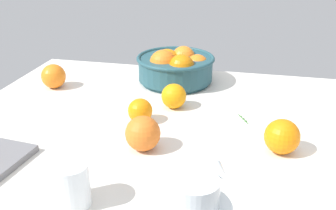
{
  "coord_description": "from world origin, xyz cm",
  "views": [
    {
      "loc": [
        18.08,
        -84.11,
        45.93
      ],
      "look_at": [
        -0.16,
        -2.87,
        8.76
      ],
      "focal_mm": 42.01,
      "sensor_mm": 36.0,
      "label": 1
    }
  ],
  "objects_px": {
    "loose_orange_0": "(143,133)",
    "loose_orange_4": "(140,111)",
    "loose_orange_3": "(174,96)",
    "loose_orange_1": "(282,137)",
    "loose_orange_2": "(54,76)",
    "fruit_bowl": "(176,67)",
    "second_glass": "(71,187)"
  },
  "relations": [
    {
      "from": "loose_orange_3",
      "to": "loose_orange_4",
      "type": "height_order",
      "value": "loose_orange_3"
    },
    {
      "from": "loose_orange_0",
      "to": "loose_orange_1",
      "type": "bearing_deg",
      "value": 10.15
    },
    {
      "from": "loose_orange_0",
      "to": "loose_orange_3",
      "type": "distance_m",
      "value": 0.24
    },
    {
      "from": "second_glass",
      "to": "loose_orange_3",
      "type": "relative_size",
      "value": 1.19
    },
    {
      "from": "second_glass",
      "to": "loose_orange_3",
      "type": "distance_m",
      "value": 0.47
    },
    {
      "from": "second_glass",
      "to": "loose_orange_4",
      "type": "distance_m",
      "value": 0.35
    },
    {
      "from": "loose_orange_0",
      "to": "second_glass",
      "type": "bearing_deg",
      "value": -108.18
    },
    {
      "from": "loose_orange_1",
      "to": "loose_orange_2",
      "type": "distance_m",
      "value": 0.73
    },
    {
      "from": "loose_orange_0",
      "to": "loose_orange_2",
      "type": "relative_size",
      "value": 1.05
    },
    {
      "from": "fruit_bowl",
      "to": "loose_orange_4",
      "type": "relative_size",
      "value": 3.94
    },
    {
      "from": "loose_orange_3",
      "to": "loose_orange_4",
      "type": "bearing_deg",
      "value": -121.85
    },
    {
      "from": "loose_orange_2",
      "to": "loose_orange_3",
      "type": "height_order",
      "value": "loose_orange_2"
    },
    {
      "from": "loose_orange_0",
      "to": "loose_orange_4",
      "type": "bearing_deg",
      "value": 108.91
    },
    {
      "from": "second_glass",
      "to": "fruit_bowl",
      "type": "bearing_deg",
      "value": 85.03
    },
    {
      "from": "loose_orange_3",
      "to": "loose_orange_0",
      "type": "bearing_deg",
      "value": -94.98
    },
    {
      "from": "second_glass",
      "to": "loose_orange_4",
      "type": "xyz_separation_m",
      "value": [
        0.03,
        0.35,
        -0.01
      ]
    },
    {
      "from": "fruit_bowl",
      "to": "loose_orange_0",
      "type": "relative_size",
      "value": 3.13
    },
    {
      "from": "loose_orange_1",
      "to": "loose_orange_3",
      "type": "relative_size",
      "value": 1.13
    },
    {
      "from": "fruit_bowl",
      "to": "loose_orange_2",
      "type": "distance_m",
      "value": 0.39
    },
    {
      "from": "loose_orange_1",
      "to": "loose_orange_4",
      "type": "relative_size",
      "value": 1.24
    },
    {
      "from": "second_glass",
      "to": "loose_orange_4",
      "type": "bearing_deg",
      "value": 85.78
    },
    {
      "from": "loose_orange_3",
      "to": "loose_orange_2",
      "type": "bearing_deg",
      "value": 170.33
    },
    {
      "from": "fruit_bowl",
      "to": "loose_orange_2",
      "type": "relative_size",
      "value": 3.3
    },
    {
      "from": "second_glass",
      "to": "loose_orange_2",
      "type": "xyz_separation_m",
      "value": [
        -0.31,
        0.53,
        0.0
      ]
    },
    {
      "from": "loose_orange_0",
      "to": "loose_orange_2",
      "type": "xyz_separation_m",
      "value": [
        -0.38,
        0.31,
        -0.0
      ]
    },
    {
      "from": "loose_orange_0",
      "to": "loose_orange_1",
      "type": "relative_size",
      "value": 1.02
    },
    {
      "from": "loose_orange_3",
      "to": "loose_orange_1",
      "type": "bearing_deg",
      "value": -33.11
    },
    {
      "from": "loose_orange_2",
      "to": "loose_orange_3",
      "type": "relative_size",
      "value": 1.09
    },
    {
      "from": "loose_orange_0",
      "to": "loose_orange_2",
      "type": "height_order",
      "value": "loose_orange_0"
    },
    {
      "from": "loose_orange_2",
      "to": "loose_orange_4",
      "type": "xyz_separation_m",
      "value": [
        0.34,
        -0.18,
        -0.01
      ]
    },
    {
      "from": "loose_orange_1",
      "to": "loose_orange_4",
      "type": "bearing_deg",
      "value": 167.41
    },
    {
      "from": "fruit_bowl",
      "to": "loose_orange_2",
      "type": "bearing_deg",
      "value": -160.2
    }
  ]
}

